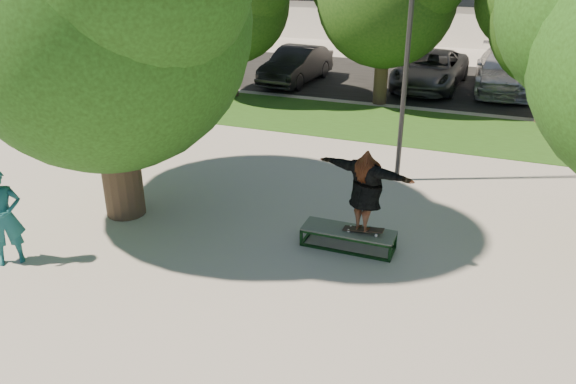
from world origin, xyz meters
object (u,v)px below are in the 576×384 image
at_px(tree_left, 98,2).
at_px(lamppost, 407,53).
at_px(bystander, 3,217).
at_px(grind_box, 348,238).
at_px(car_silver_a, 291,61).
at_px(car_grey, 430,70).
at_px(car_dark, 296,65).
at_px(car_silver_b, 505,70).

height_order(tree_left, lamppost, tree_left).
bearing_deg(bystander, grind_box, -18.40).
height_order(bystander, car_silver_a, bystander).
relative_size(grind_box, car_grey, 0.34).
bearing_deg(car_dark, tree_left, -81.85).
bearing_deg(car_silver_a, bystander, -95.64).
distance_m(car_silver_a, car_dark, 0.98).
relative_size(tree_left, bystander, 3.81).
relative_size(tree_left, car_silver_b, 1.32).
bearing_deg(car_silver_a, tree_left, -92.48).
height_order(lamppost, car_dark, lamppost).
distance_m(lamppost, car_grey, 10.41).
xyz_separation_m(bystander, car_dark, (-0.04, 15.46, -0.20)).
height_order(tree_left, car_silver_b, tree_left).
relative_size(tree_left, car_grey, 1.35).
relative_size(car_grey, car_silver_b, 0.98).
bearing_deg(car_silver_b, car_silver_a, -176.82).
relative_size(car_dark, car_silver_b, 0.83).
bearing_deg(tree_left, bystander, -104.51).
xyz_separation_m(car_dark, car_grey, (5.36, 1.12, -0.00)).
bearing_deg(car_grey, car_silver_a, -173.67).
distance_m(bystander, car_silver_a, 16.29).
height_order(car_silver_a, car_dark, car_dark).
height_order(car_dark, car_grey, car_dark).
bearing_deg(bystander, car_dark, 45.82).
distance_m(tree_left, car_grey, 15.22).
relative_size(tree_left, car_silver_a, 1.73).
bearing_deg(tree_left, grind_box, 2.35).
distance_m(grind_box, bystander, 6.40).
height_order(lamppost, car_silver_b, lamppost).
distance_m(bystander, car_grey, 17.42).
bearing_deg(car_dark, grind_box, -60.57).
height_order(car_silver_a, car_grey, car_grey).
bearing_deg(tree_left, car_grey, 71.64).
relative_size(car_silver_a, car_dark, 0.92).
bearing_deg(grind_box, car_silver_a, 115.03).
bearing_deg(car_dark, car_silver_a, 128.73).
bearing_deg(lamppost, car_silver_a, 123.74).
bearing_deg(car_silver_b, car_grey, -170.09).
relative_size(lamppost, car_dark, 1.37).
xyz_separation_m(lamppost, bystander, (-5.96, -6.48, -2.22)).
bearing_deg(car_grey, car_silver_b, 16.34).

